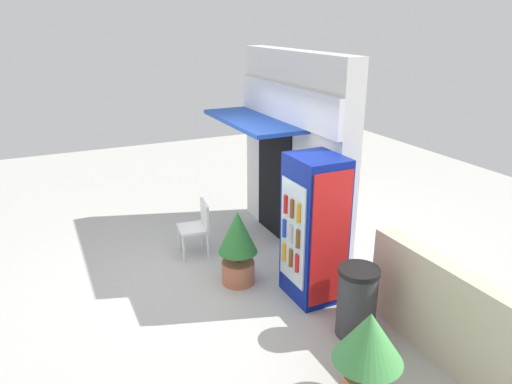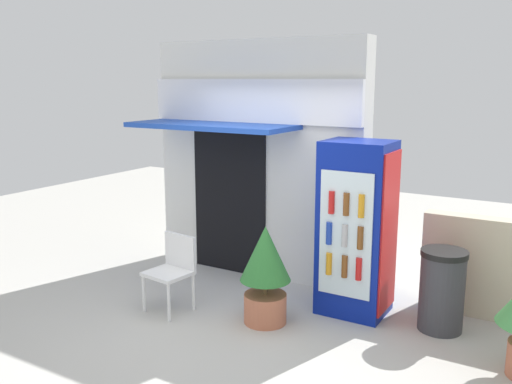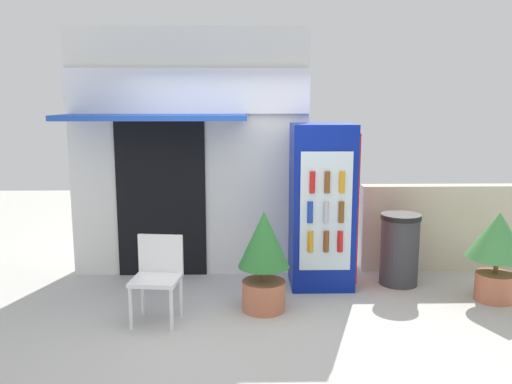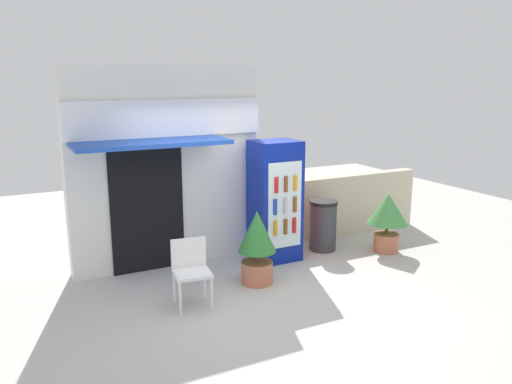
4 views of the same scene
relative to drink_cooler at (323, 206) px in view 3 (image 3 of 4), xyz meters
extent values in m
plane|color=beige|center=(-1.04, -1.12, -0.96)|extent=(16.00, 16.00, 0.00)
cube|color=silver|center=(-1.59, 0.60, 0.56)|extent=(2.94, 0.31, 3.05)
cube|color=white|center=(-1.59, 0.40, 1.33)|extent=(2.94, 0.08, 0.54)
cube|color=#1E47B2|center=(-1.94, 0.03, 1.03)|extent=(2.12, 0.83, 0.06)
cube|color=black|center=(-1.94, 0.43, 0.01)|extent=(1.10, 0.03, 1.94)
cube|color=navy|center=(-0.01, 0.01, 0.00)|extent=(0.72, 0.60, 1.92)
cube|color=silver|center=(-0.01, -0.30, 0.00)|extent=(0.58, 0.02, 1.34)
cube|color=red|center=(0.36, 0.01, 0.00)|extent=(0.02, 0.54, 1.73)
cylinder|color=orange|center=(-0.18, -0.32, -0.34)|extent=(0.06, 0.06, 0.24)
cylinder|color=brown|center=(0.00, -0.32, -0.34)|extent=(0.06, 0.06, 0.24)
cylinder|color=red|center=(0.16, -0.32, -0.34)|extent=(0.06, 0.06, 0.24)
cylinder|color=#1938A5|center=(-0.19, -0.32, 0.00)|extent=(0.06, 0.06, 0.24)
cylinder|color=#B2B2B7|center=(-0.01, -0.32, 0.00)|extent=(0.06, 0.06, 0.24)
cylinder|color=brown|center=(0.16, -0.32, 0.00)|extent=(0.06, 0.06, 0.24)
cylinder|color=red|center=(-0.17, -0.32, 0.34)|extent=(0.06, 0.06, 0.24)
cylinder|color=brown|center=(0.00, -0.32, 0.34)|extent=(0.06, 0.06, 0.24)
cylinder|color=orange|center=(0.16, -0.32, 0.34)|extent=(0.06, 0.06, 0.24)
cylinder|color=white|center=(-2.01, -1.21, -0.75)|extent=(0.04, 0.04, 0.42)
cylinder|color=white|center=(-1.61, -1.26, -0.75)|extent=(0.04, 0.04, 0.42)
cylinder|color=white|center=(-1.97, -0.84, -0.75)|extent=(0.04, 0.04, 0.42)
cylinder|color=white|center=(-1.57, -0.89, -0.75)|extent=(0.04, 0.04, 0.42)
cube|color=white|center=(-1.79, -1.05, -0.52)|extent=(0.51, 0.49, 0.04)
cube|color=white|center=(-1.77, -0.85, -0.30)|extent=(0.46, 0.10, 0.39)
cylinder|color=#BC6B4C|center=(-0.71, -0.75, -0.80)|extent=(0.46, 0.46, 0.32)
cylinder|color=brown|center=(-0.71, -0.75, -0.56)|extent=(0.05, 0.05, 0.16)
cone|color=#2D7533|center=(-0.71, -0.75, -0.19)|extent=(0.54, 0.54, 0.59)
cylinder|color=#BC6B4C|center=(1.84, -0.54, -0.81)|extent=(0.42, 0.42, 0.31)
cylinder|color=brown|center=(1.84, -0.54, -0.56)|extent=(0.05, 0.05, 0.18)
cone|color=#47994C|center=(1.84, -0.54, -0.22)|extent=(0.66, 0.66, 0.51)
cylinder|color=#38383D|center=(0.94, 0.02, -0.56)|extent=(0.45, 0.45, 0.80)
cylinder|color=black|center=(0.94, 0.02, -0.13)|extent=(0.47, 0.47, 0.06)
cube|color=beige|center=(1.98, 0.61, -0.41)|extent=(2.77, 0.22, 1.11)
camera|label=1|loc=(4.69, -3.03, 2.51)|focal=33.47mm
camera|label=2|loc=(2.03, -5.58, 1.60)|focal=38.88mm
camera|label=3|loc=(-0.93, -6.10, 1.23)|focal=37.52mm
camera|label=4|loc=(-3.82, -6.83, 1.92)|focal=35.73mm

